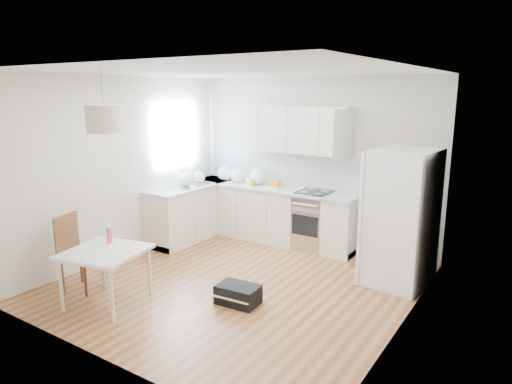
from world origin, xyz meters
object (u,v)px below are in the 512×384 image
(dining_table, at_px, (105,256))
(gym_bag, at_px, (238,294))
(dining_chair, at_px, (81,253))
(refrigerator, at_px, (402,218))

(dining_table, xyz_separation_m, gym_bag, (1.29, 0.84, -0.48))
(dining_chair, bearing_deg, dining_table, -24.20)
(refrigerator, distance_m, dining_chair, 4.10)
(dining_table, bearing_deg, refrigerator, 31.06)
(refrigerator, height_order, gym_bag, refrigerator)
(gym_bag, bearing_deg, refrigerator, 45.63)
(dining_table, relative_size, gym_bag, 2.02)
(refrigerator, relative_size, gym_bag, 3.57)
(refrigerator, height_order, dining_chair, refrigerator)
(dining_chair, relative_size, gym_bag, 1.95)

